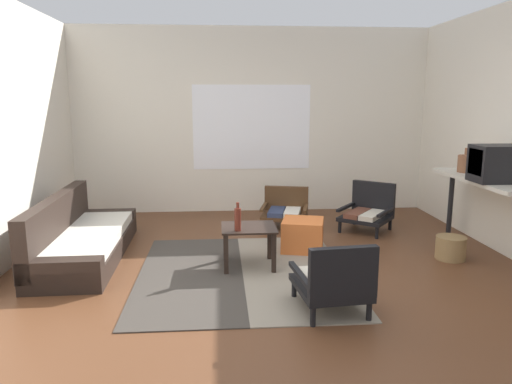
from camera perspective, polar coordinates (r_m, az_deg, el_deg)
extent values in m
plane|color=#56331E|center=(4.51, 2.15, -10.91)|extent=(7.80, 7.80, 0.00)
cube|color=silver|center=(7.24, -0.55, 8.39)|extent=(5.60, 0.12, 2.70)
cube|color=white|center=(7.18, -0.52, 7.66)|extent=(1.73, 0.01, 1.23)
cube|color=#38332D|center=(4.78, -7.71, -9.62)|extent=(1.00, 2.32, 0.01)
cube|color=gray|center=(4.83, 4.44, -9.36)|extent=(1.00, 2.32, 0.01)
cube|color=black|center=(5.50, -19.26, -6.33)|extent=(0.76, 2.08, 0.20)
cube|color=beige|center=(5.45, -19.05, -4.82)|extent=(0.66, 1.90, 0.10)
cube|color=black|center=(5.51, -22.48, -3.45)|extent=(0.18, 2.07, 0.57)
cube|color=black|center=(6.37, -17.31, -3.40)|extent=(0.72, 0.19, 0.30)
cube|color=black|center=(4.63, -22.04, -9.17)|extent=(0.72, 0.19, 0.30)
cube|color=black|center=(4.83, -0.87, -4.22)|extent=(0.54, 0.48, 0.02)
cube|color=black|center=(5.08, -3.63, -5.96)|extent=(0.04, 0.04, 0.40)
cube|color=black|center=(5.11, 1.61, -5.85)|extent=(0.04, 0.04, 0.40)
cube|color=black|center=(4.69, -3.56, -7.40)|extent=(0.04, 0.04, 0.40)
cube|color=black|center=(4.72, 2.13, -7.27)|extent=(0.04, 0.04, 0.40)
cylinder|color=#472D19|center=(6.19, 5.56, -4.18)|extent=(0.04, 0.04, 0.13)
cylinder|color=#472D19|center=(6.24, 0.85, -4.01)|extent=(0.04, 0.04, 0.13)
cylinder|color=#472D19|center=(6.61, 5.79, -3.19)|extent=(0.04, 0.04, 0.13)
cylinder|color=#472D19|center=(6.66, 1.38, -3.04)|extent=(0.04, 0.04, 0.13)
cube|color=#472D19|center=(6.40, 3.40, -2.81)|extent=(0.70, 0.64, 0.05)
cube|color=silver|center=(6.36, 4.32, -2.40)|extent=(0.30, 0.49, 0.06)
cube|color=#2D3856|center=(6.38, 2.46, -2.34)|extent=(0.30, 0.49, 0.06)
cube|color=#472D19|center=(6.58, 3.62, -0.74)|extent=(0.59, 0.20, 0.33)
cube|color=#472D19|center=(6.35, 5.90, -1.88)|extent=(0.16, 0.52, 0.04)
cube|color=#472D19|center=(6.40, 0.95, -1.72)|extent=(0.16, 0.52, 0.04)
cylinder|color=black|center=(4.22, 4.53, -11.34)|extent=(0.04, 0.04, 0.16)
cylinder|color=black|center=(4.36, 10.32, -10.78)|extent=(0.04, 0.04, 0.16)
cylinder|color=black|center=(3.75, 6.75, -14.41)|extent=(0.04, 0.04, 0.16)
cylinder|color=black|center=(3.90, 13.22, -13.61)|extent=(0.04, 0.04, 0.16)
cube|color=black|center=(4.01, 8.73, -11.10)|extent=(0.59, 0.68, 0.05)
cube|color=beige|center=(3.98, 7.38, -10.39)|extent=(0.23, 0.58, 0.06)
cube|color=#2D3856|center=(4.04, 9.91, -10.15)|extent=(0.23, 0.58, 0.06)
cube|color=black|center=(3.68, 10.28, -9.43)|extent=(0.53, 0.13, 0.40)
cube|color=black|center=(3.90, 5.34, -9.87)|extent=(0.11, 0.62, 0.04)
cube|color=black|center=(4.05, 12.07, -9.24)|extent=(0.11, 0.62, 0.04)
cylinder|color=black|center=(6.06, 14.11, -4.70)|extent=(0.04, 0.04, 0.15)
cylinder|color=black|center=(6.23, 9.88, -4.09)|extent=(0.04, 0.04, 0.15)
cylinder|color=black|center=(6.51, 15.57, -3.68)|extent=(0.04, 0.04, 0.15)
cylinder|color=black|center=(6.67, 11.60, -3.15)|extent=(0.04, 0.04, 0.15)
cube|color=black|center=(6.34, 12.83, -3.02)|extent=(0.80, 0.80, 0.05)
cube|color=beige|center=(6.28, 13.63, -2.68)|extent=(0.46, 0.52, 0.06)
cube|color=brown|center=(6.34, 11.95, -2.46)|extent=(0.46, 0.52, 0.06)
cube|color=black|center=(6.53, 13.72, -0.60)|extent=(0.49, 0.41, 0.41)
cube|color=black|center=(6.23, 15.14, -2.29)|extent=(0.39, 0.48, 0.04)
cube|color=black|center=(6.41, 10.68, -1.72)|extent=(0.39, 0.48, 0.04)
cube|color=#D1662D|center=(5.44, 5.54, -5.11)|extent=(0.54, 0.54, 0.35)
cube|color=beige|center=(5.70, 25.53, 1.32)|extent=(0.47, 1.57, 0.04)
cylinder|color=black|center=(6.40, 22.02, -1.32)|extent=(0.06, 0.06, 0.81)
cube|color=black|center=(5.46, 27.00, 3.01)|extent=(0.55, 0.35, 0.37)
cube|color=black|center=(5.32, 24.55, 3.26)|extent=(0.01, 0.27, 0.26)
cylinder|color=brown|center=(6.03, 23.72, 3.08)|extent=(0.21, 0.21, 0.19)
cylinder|color=brown|center=(6.02, 23.82, 4.38)|extent=(0.08, 0.08, 0.08)
cylinder|color=#5B2319|center=(4.66, -2.17, -3.28)|extent=(0.07, 0.07, 0.22)
cylinder|color=#5B2319|center=(4.63, -2.18, -1.59)|extent=(0.03, 0.03, 0.06)
cylinder|color=olive|center=(5.55, 22.04, -6.14)|extent=(0.31, 0.31, 0.25)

